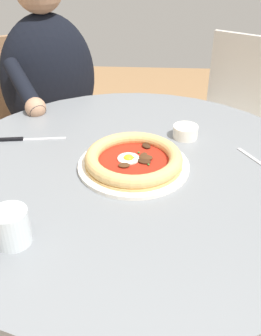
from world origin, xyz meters
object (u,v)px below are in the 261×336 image
at_px(fork_utensil, 258,162).
at_px(water_glass, 12,229).
at_px(cafe_chair_diner, 45,111).
at_px(cafe_chair_spare_near, 238,115).
at_px(diner_person, 54,124).
at_px(ramekin_capers, 185,131).
at_px(pizza_on_plate, 133,160).
at_px(dining_table, 133,213).
at_px(steak_knife, 19,139).

bearing_deg(fork_utensil, water_glass, -58.82).
bearing_deg(cafe_chair_diner, cafe_chair_spare_near, 90.49).
bearing_deg(cafe_chair_diner, diner_person, 29.46).
distance_m(fork_utensil, cafe_chair_spare_near, 0.77).
height_order(ramekin_capers, cafe_chair_spare_near, cafe_chair_spare_near).
relative_size(water_glass, diner_person, 0.07).
xyz_separation_m(pizza_on_plate, cafe_chair_diner, (-0.77, -0.45, -0.22)).
bearing_deg(cafe_chair_spare_near, ramekin_capers, -25.55).
distance_m(ramekin_capers, cafe_chair_spare_near, 0.70).
distance_m(pizza_on_plate, fork_utensil, 0.34).
xyz_separation_m(water_glass, cafe_chair_diner, (-1.06, -0.23, -0.24)).
bearing_deg(dining_table, cafe_chair_diner, -149.84).
bearing_deg(dining_table, pizza_on_plate, -158.76).
height_order(dining_table, fork_utensil, fork_utensil).
distance_m(pizza_on_plate, steak_knife, 0.36).
xyz_separation_m(ramekin_capers, cafe_chair_spare_near, (-0.60, 0.29, -0.22)).
height_order(fork_utensil, cafe_chair_diner, cafe_chair_diner).
xyz_separation_m(water_glass, ramekin_capers, (-0.47, 0.37, -0.01)).
bearing_deg(diner_person, fork_utensil, 49.74).
height_order(water_glass, steak_knife, water_glass).
height_order(fork_utensil, diner_person, diner_person).
bearing_deg(ramekin_capers, water_glass, -38.26).
xyz_separation_m(diner_person, cafe_chair_spare_near, (-0.13, 0.81, 0.01)).
height_order(ramekin_capers, diner_person, diner_person).
relative_size(water_glass, steak_knife, 0.37).
bearing_deg(cafe_chair_diner, dining_table, 30.16).
relative_size(fork_utensil, cafe_chair_diner, 0.17).
relative_size(pizza_on_plate, cafe_chair_spare_near, 0.35).
relative_size(fork_utensil, diner_person, 0.13).
height_order(pizza_on_plate, ramekin_capers, pizza_on_plate).
distance_m(pizza_on_plate, cafe_chair_diner, 0.92).
bearing_deg(water_glass, fork_utensil, 121.18).
relative_size(water_glass, fork_utensil, 0.53).
bearing_deg(pizza_on_plate, ramekin_capers, 140.05).
distance_m(steak_knife, diner_person, 0.56).
bearing_deg(diner_person, dining_table, 30.29).
relative_size(steak_knife, cafe_chair_spare_near, 0.25).
xyz_separation_m(steak_knife, cafe_chair_spare_near, (-0.65, 0.78, -0.20)).
relative_size(ramekin_capers, cafe_chair_spare_near, 0.09).
bearing_deg(diner_person, water_glass, 9.45).
height_order(water_glass, fork_utensil, water_glass).
bearing_deg(water_glass, pizza_on_plate, 142.79).
bearing_deg(fork_utensil, cafe_chair_spare_near, 172.12).
bearing_deg(water_glass, diner_person, -170.55).
xyz_separation_m(pizza_on_plate, steak_knife, (-0.13, -0.34, -0.02)).
distance_m(water_glass, fork_utensil, 0.65).
xyz_separation_m(cafe_chair_diner, cafe_chair_spare_near, (-0.01, 0.88, 0.00)).
distance_m(dining_table, cafe_chair_diner, 0.90).
xyz_separation_m(water_glass, fork_utensil, (-0.34, 0.56, -0.03)).
xyz_separation_m(ramekin_capers, fork_utensil, (0.13, 0.19, -0.02)).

